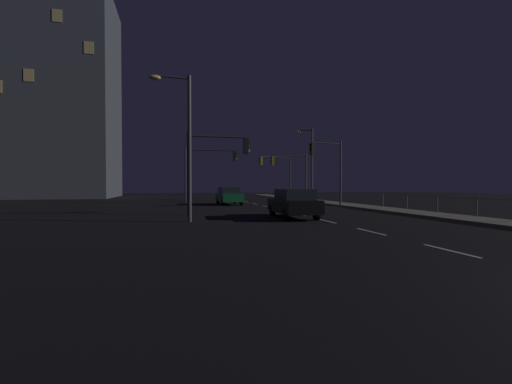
{
  "coord_description": "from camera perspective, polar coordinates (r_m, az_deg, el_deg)",
  "views": [
    {
      "loc": [
        -7.3,
        -3.16,
        1.81
      ],
      "look_at": [
        0.2,
        29.41,
        1.1
      ],
      "focal_mm": 24.81,
      "sensor_mm": 36.0,
      "label": 1
    }
  ],
  "objects": [
    {
      "name": "street_lamp_across_street",
      "position": [
        38.7,
        8.64,
        5.51
      ],
      "size": [
        1.62,
        1.23,
        7.68
      ],
      "color": "#4C4C51",
      "rests_on": "sidewalk_right"
    },
    {
      "name": "lane_edge_line",
      "position": [
        28.76,
        13.67,
        -2.42
      ],
      "size": [
        0.14,
        53.0,
        0.01
      ],
      "color": "gold",
      "rests_on": "ground"
    },
    {
      "name": "car",
      "position": [
        19.15,
        6.06,
        -1.75
      ],
      "size": [
        1.95,
        4.45,
        1.57
      ],
      "color": "black",
      "rests_on": "ground"
    },
    {
      "name": "lane_markings_center",
      "position": [
        25.3,
        3.84,
        -2.88
      ],
      "size": [
        0.14,
        50.0,
        0.01
      ],
      "color": "silver",
      "rests_on": "ground"
    },
    {
      "name": "traffic_light_mid_left",
      "position": [
        35.15,
        -7.67,
        4.6
      ],
      "size": [
        5.12,
        0.48,
        5.44
      ],
      "color": "#38383D",
      "rests_on": "ground"
    },
    {
      "name": "car_oncoming",
      "position": [
        32.0,
        -4.38,
        -0.56
      ],
      "size": [
        1.97,
        4.46,
        1.57
      ],
      "color": "#14592D",
      "rests_on": "ground"
    },
    {
      "name": "ground_plane",
      "position": [
        21.98,
        6.48,
        -3.52
      ],
      "size": [
        112.0,
        112.0,
        0.0
      ],
      "primitive_type": "plane",
      "color": "black",
      "rests_on": "ground"
    },
    {
      "name": "traffic_light_far_center",
      "position": [
        29.58,
        11.47,
        5.09
      ],
      "size": [
        3.02,
        0.66,
        5.29
      ],
      "color": "#4C4C51",
      "rests_on": "sidewalk_right"
    },
    {
      "name": "traffic_light_far_right",
      "position": [
        37.55,
        5.54,
        3.97
      ],
      "size": [
        4.08,
        0.34,
        4.92
      ],
      "color": "#4C4C51",
      "rests_on": "sidewalk_right"
    },
    {
      "name": "traffic_light_mid_right",
      "position": [
        42.34,
        3.37,
        3.94
      ],
      "size": [
        4.09,
        0.79,
        5.22
      ],
      "color": "#38383D",
      "rests_on": "sidewalk_right"
    },
    {
      "name": "sidewalk_right",
      "position": [
        25.2,
        21.76,
        -2.83
      ],
      "size": [
        2.4,
        77.0,
        0.14
      ],
      "primitive_type": "cube",
      "color": "gray",
      "rests_on": "ground"
    },
    {
      "name": "traffic_light_near_right",
      "position": [
        21.52,
        -6.37,
        5.68
      ],
      "size": [
        3.81,
        0.34,
        4.94
      ],
      "color": "#2D3033",
      "rests_on": "ground"
    },
    {
      "name": "street_lamp_far_end",
      "position": [
        17.49,
        -11.69,
        9.2
      ],
      "size": [
        1.95,
        0.42,
        7.04
      ],
      "color": "#4C4C51",
      "rests_on": "ground"
    },
    {
      "name": "building_distant",
      "position": [
        58.12,
        -30.35,
        13.16
      ],
      "size": [
        16.95,
        14.04,
        28.03
      ],
      "color": "#4C515B",
      "rests_on": "ground"
    }
  ]
}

